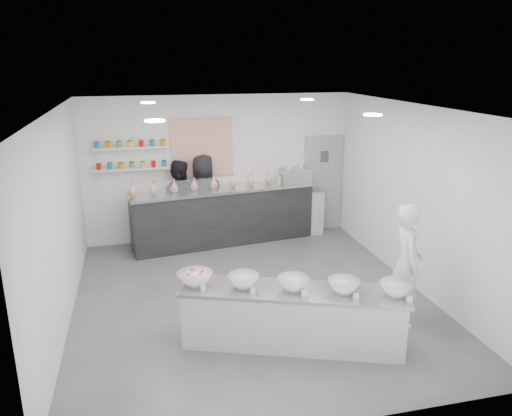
{
  "coord_description": "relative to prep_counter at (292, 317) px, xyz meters",
  "views": [
    {
      "loc": [
        -1.62,
        -7.05,
        3.69
      ],
      "look_at": [
        0.17,
        0.4,
        1.38
      ],
      "focal_mm": 35.0,
      "sensor_mm": 36.0,
      "label": 1
    }
  ],
  "objects": [
    {
      "name": "sneeze_guard",
      "position": [
        -0.16,
        3.69,
        0.93
      ],
      "size": [
        3.69,
        0.56,
        0.32
      ],
      "primitive_type": "cube",
      "rotation": [
        0.0,
        0.0,
        0.15
      ],
      "color": "white",
      "rests_on": "back_bar"
    },
    {
      "name": "pattern_panel",
      "position": [
        -0.57,
        4.4,
        1.55
      ],
      "size": [
        1.25,
        0.03,
        1.2
      ],
      "primitive_type": "cube",
      "color": "#DD593B",
      "rests_on": "back_wall"
    },
    {
      "name": "downlight_0",
      "position": [
        -1.62,
        0.42,
        2.58
      ],
      "size": [
        0.24,
        0.24,
        0.02
      ],
      "primitive_type": "cylinder",
      "color": "white",
      "rests_on": "ceiling"
    },
    {
      "name": "downlight_3",
      "position": [
        1.18,
        3.02,
        2.58
      ],
      "size": [
        0.24,
        0.24,
        0.02
      ],
      "primitive_type": "cylinder",
      "color": "white",
      "rests_on": "ceiling"
    },
    {
      "name": "back_bar",
      "position": [
        -0.21,
        4.02,
        0.18
      ],
      "size": [
        3.84,
        1.23,
        1.17
      ],
      "primitive_type": "cube",
      "rotation": [
        0.0,
        0.0,
        0.15
      ],
      "color": "black",
      "rests_on": "floor"
    },
    {
      "name": "woman_prep",
      "position": [
        1.76,
        0.22,
        0.49
      ],
      "size": [
        0.6,
        0.75,
        1.78
      ],
      "primitive_type": "imported",
      "rotation": [
        0.0,
        0.0,
        1.28
      ],
      "color": "white",
      "rests_on": "floor"
    },
    {
      "name": "jar_shelf_lower",
      "position": [
        -1.97,
        4.32,
        1.2
      ],
      "size": [
        1.45,
        0.22,
        0.04
      ],
      "primitive_type": "cube",
      "color": "silver",
      "rests_on": "back_wall"
    },
    {
      "name": "prep_counter",
      "position": [
        0.0,
        0.0,
        0.0
      ],
      "size": [
        3.01,
        1.66,
        0.81
      ],
      "primitive_type": "cube",
      "rotation": [
        0.0,
        0.0,
        -0.36
      ],
      "color": "#B1B1AC",
      "rests_on": "floor"
    },
    {
      "name": "back_door",
      "position": [
        2.08,
        4.39,
        0.65
      ],
      "size": [
        0.88,
        0.04,
        2.1
      ],
      "primitive_type": "cube",
      "color": "#959592",
      "rests_on": "floor"
    },
    {
      "name": "downlight_2",
      "position": [
        -1.62,
        3.02,
        2.58
      ],
      "size": [
        0.24,
        0.24,
        0.02
      ],
      "primitive_type": "cylinder",
      "color": "white",
      "rests_on": "ceiling"
    },
    {
      "name": "prep_bowls",
      "position": [
        -0.0,
        0.0,
        0.49
      ],
      "size": [
        3.01,
        1.53,
        0.17
      ],
      "primitive_type": null,
      "rotation": [
        0.0,
        0.0,
        -0.36
      ],
      "color": "white",
      "rests_on": "prep_counter"
    },
    {
      "name": "cup_stacks",
      "position": [
        1.06,
        4.2,
        0.75
      ],
      "size": [
        0.26,
        0.24,
        0.35
      ],
      "primitive_type": null,
      "color": "tan",
      "rests_on": "espresso_ledge"
    },
    {
      "name": "preserve_jars",
      "position": [
        -1.97,
        4.3,
        1.48
      ],
      "size": [
        1.45,
        0.1,
        0.56
      ],
      "primitive_type": null,
      "color": "#DF0B00",
      "rests_on": "jar_shelf_lower"
    },
    {
      "name": "label_cards",
      "position": [
        0.18,
        -0.5,
        0.44
      ],
      "size": [
        2.66,
        0.04,
        0.07
      ],
      "primitive_type": null,
      "color": "white",
      "rests_on": "prep_counter"
    },
    {
      "name": "right_wall",
      "position": [
        2.53,
        1.42,
        1.1
      ],
      "size": [
        0.0,
        6.0,
        6.0
      ],
      "primitive_type": "plane",
      "rotation": [
        1.57,
        0.0,
        -1.57
      ],
      "color": "white",
      "rests_on": "floor"
    },
    {
      "name": "jar_shelf_upper",
      "position": [
        -1.97,
        4.32,
        1.62
      ],
      "size": [
        1.45,
        0.22,
        0.04
      ],
      "primitive_type": "cube",
      "color": "silver",
      "rests_on": "back_wall"
    },
    {
      "name": "cookie_bags",
      "position": [
        -0.21,
        4.02,
        0.9
      ],
      "size": [
        3.73,
        0.7,
        0.27
      ],
      "primitive_type": null,
      "rotation": [
        0.0,
        0.0,
        0.15
      ],
      "color": "pink",
      "rests_on": "back_bar"
    },
    {
      "name": "left_wall",
      "position": [
        -2.97,
        1.42,
        1.1
      ],
      "size": [
        0.0,
        6.0,
        6.0
      ],
      "primitive_type": "plane",
      "rotation": [
        1.57,
        0.0,
        1.57
      ],
      "color": "white",
      "rests_on": "floor"
    },
    {
      "name": "espresso_machine",
      "position": [
        1.36,
        4.2,
        0.81
      ],
      "size": [
        0.61,
        0.42,
        0.47
      ],
      "primitive_type": "cube",
      "color": "#93969E",
      "rests_on": "espresso_ledge"
    },
    {
      "name": "ceiling",
      "position": [
        -0.22,
        1.42,
        2.6
      ],
      "size": [
        6.0,
        6.0,
        0.0
      ],
      "primitive_type": "plane",
      "rotation": [
        3.14,
        0.0,
        0.0
      ],
      "color": "white",
      "rests_on": "floor"
    },
    {
      "name": "back_wall",
      "position": [
        -0.22,
        4.42,
        1.1
      ],
      "size": [
        5.5,
        0.0,
        5.5
      ],
      "primitive_type": "plane",
      "rotation": [
        1.57,
        0.0,
        0.0
      ],
      "color": "white",
      "rests_on": "floor"
    },
    {
      "name": "espresso_ledge",
      "position": [
        1.33,
        4.2,
        0.08
      ],
      "size": [
        1.32,
        0.42,
        0.98
      ],
      "primitive_type": "cube",
      "color": "#B1B1AC",
      "rests_on": "floor"
    },
    {
      "name": "staff_right",
      "position": [
        -0.58,
        4.27,
        0.51
      ],
      "size": [
        0.99,
        0.74,
        1.83
      ],
      "primitive_type": "imported",
      "rotation": [
        0.0,
        0.0,
        2.95
      ],
      "color": "black",
      "rests_on": "floor"
    },
    {
      "name": "downlight_1",
      "position": [
        1.18,
        0.42,
        2.58
      ],
      "size": [
        0.24,
        0.24,
        0.02
      ],
      "primitive_type": "cylinder",
      "color": "white",
      "rests_on": "ceiling"
    },
    {
      "name": "floor",
      "position": [
        -0.22,
        1.42,
        -0.4
      ],
      "size": [
        6.0,
        6.0,
        0.0
      ],
      "primitive_type": "plane",
      "color": "#515156",
      "rests_on": "ground"
    },
    {
      "name": "staff_left",
      "position": [
        -1.1,
        4.27,
        0.47
      ],
      "size": [
        1.02,
        0.91,
        1.74
      ],
      "primitive_type": "imported",
      "rotation": [
        0.0,
        0.0,
        2.79
      ],
      "color": "black",
      "rests_on": "floor"
    }
  ]
}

